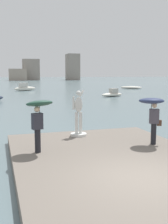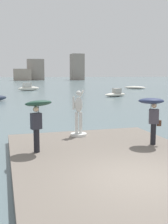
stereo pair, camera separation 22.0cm
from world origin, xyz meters
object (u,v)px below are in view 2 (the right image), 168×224
at_px(onlooker_left, 38,112).
at_px(boat_near, 29,88).
at_px(statue_white_figure, 79,117).
at_px(onlooker_right, 152,107).
at_px(boat_leftward, 116,94).
at_px(boat_far, 135,88).

relative_size(onlooker_left, boat_near, 0.44).
relative_size(statue_white_figure, boat_near, 0.47).
bearing_deg(statue_white_figure, onlooker_left, -134.17).
relative_size(statue_white_figure, onlooker_right, 1.10).
bearing_deg(onlooker_right, onlooker_left, 177.81).
distance_m(onlooker_right, boat_leftward, 29.01).
relative_size(onlooker_left, boat_leftward, 0.54).
bearing_deg(boat_far, onlooker_right, -115.65).
height_order(statue_white_figure, boat_far, statue_white_figure).
bearing_deg(boat_far, boat_leftward, -123.95).
bearing_deg(onlooker_right, boat_leftward, 70.35).
xyz_separation_m(statue_white_figure, boat_near, (1.40, 42.26, -0.74)).
xyz_separation_m(statue_white_figure, boat_far, (23.95, 42.32, -0.99)).
bearing_deg(statue_white_figure, boat_far, 60.49).
xyz_separation_m(onlooker_left, boat_leftward, (14.37, 27.11, -1.51)).
bearing_deg(boat_leftward, boat_far, 56.05).
xyz_separation_m(statue_white_figure, onlooker_right, (2.47, -2.40, 0.65)).
xyz_separation_m(onlooker_left, boat_near, (3.56, 44.49, -1.36)).
height_order(statue_white_figure, boat_near, statue_white_figure).
height_order(statue_white_figure, boat_leftward, statue_white_figure).
distance_m(onlooker_left, boat_leftward, 30.72).
distance_m(boat_near, boat_leftward, 20.47).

